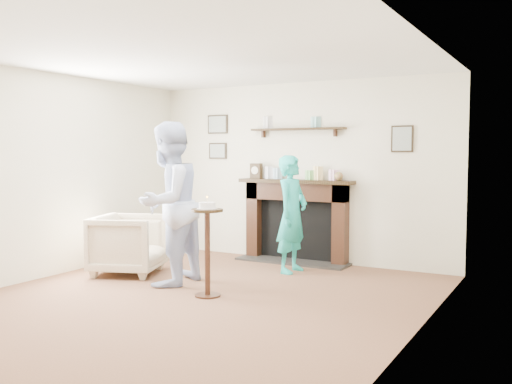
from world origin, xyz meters
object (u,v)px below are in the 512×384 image
Objects in this scene: woman at (292,272)px; pedestal_table at (207,235)px; man at (169,284)px; armchair at (129,274)px.

woman is 1.70m from pedestal_table.
woman is at bearing 80.74° from pedestal_table.
pedestal_table reaches higher than man.
man is at bearing 160.82° from pedestal_table.
armchair is 0.77× the size of pedestal_table.
armchair is at bearing 163.03° from pedestal_table.
armchair is at bearing -106.93° from man.
man is (0.79, -0.21, 0.00)m from armchair.
pedestal_table reaches higher than woman.
man reaches higher than armchair.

